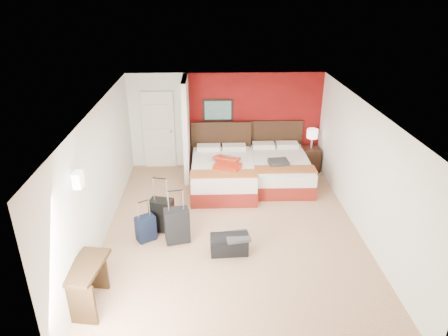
{
  "coord_description": "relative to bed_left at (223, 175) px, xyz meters",
  "views": [
    {
      "loc": [
        -0.46,
        -6.91,
        4.52
      ],
      "look_at": [
        -0.14,
        0.8,
        1.0
      ],
      "focal_mm": 32.54,
      "sensor_mm": 36.0,
      "label": 1
    }
  ],
  "objects": [
    {
      "name": "desk",
      "position": [
        -2.17,
        -3.91,
        0.06
      ],
      "size": [
        0.59,
        0.96,
        0.75
      ],
      "primitive_type": "cube",
      "rotation": [
        0.0,
        0.0,
        -0.16
      ],
      "color": "#301E10",
      "rests_on": "ground"
    },
    {
      "name": "suitcase_black",
      "position": [
        -1.27,
        -1.88,
        0.02
      ],
      "size": [
        0.5,
        0.38,
        0.67
      ],
      "primitive_type": "cube",
      "rotation": [
        0.0,
        0.0,
        -0.25
      ],
      "color": "black",
      "rests_on": "ground"
    },
    {
      "name": "nightstand",
      "position": [
        2.33,
        0.88,
        -0.0
      ],
      "size": [
        0.46,
        0.46,
        0.63
      ],
      "primitive_type": "cube",
      "rotation": [
        0.0,
        0.0,
        0.03
      ],
      "color": "black",
      "rests_on": "ground"
    },
    {
      "name": "jacket_bundle",
      "position": [
        1.32,
        -0.08,
        0.34
      ],
      "size": [
        0.48,
        0.4,
        0.11
      ],
      "primitive_type": "cube",
      "rotation": [
        0.0,
        0.0,
        0.1
      ],
      "color": "#313135",
      "rests_on": "bed_right"
    },
    {
      "name": "red_suitcase_open",
      "position": [
        0.1,
        -0.1,
        0.37
      ],
      "size": [
        0.87,
        0.98,
        0.1
      ],
      "primitive_type": "cube",
      "rotation": [
        0.0,
        0.0,
        -0.41
      ],
      "color": "#B8270F",
      "rests_on": "bed_left"
    },
    {
      "name": "jacket_draped",
      "position": [
        0.17,
        -2.71,
        0.05
      ],
      "size": [
        0.48,
        0.42,
        0.06
      ],
      "primitive_type": "cube",
      "rotation": [
        0.0,
        0.0,
        0.15
      ],
      "color": "#39393E",
      "rests_on": "duffel_bag"
    },
    {
      "name": "suitcase_charcoal",
      "position": [
        -0.95,
        -2.28,
        0.02
      ],
      "size": [
        0.5,
        0.37,
        0.67
      ],
      "primitive_type": "cube",
      "rotation": [
        0.0,
        0.0,
        0.21
      ],
      "color": "black",
      "rests_on": "ground"
    },
    {
      "name": "table_lamp",
      "position": [
        2.33,
        0.88,
        0.56
      ],
      "size": [
        0.35,
        0.35,
        0.51
      ],
      "primitive_type": "cylinder",
      "rotation": [
        0.0,
        0.0,
        -0.24
      ],
      "color": "beige",
      "rests_on": "nightstand"
    },
    {
      "name": "bed_left",
      "position": [
        0.0,
        0.0,
        0.0
      ],
      "size": [
        1.49,
        2.13,
        0.63
      ],
      "primitive_type": "cube",
      "rotation": [
        0.0,
        0.0,
        -0.01
      ],
      "color": "white",
      "rests_on": "ground"
    },
    {
      "name": "duffel_bag",
      "position": [
        0.02,
        -2.66,
        -0.15
      ],
      "size": [
        0.69,
        0.39,
        0.34
      ],
      "primitive_type": "cube",
      "rotation": [
        0.0,
        0.0,
        0.04
      ],
      "color": "black",
      "rests_on": "ground"
    },
    {
      "name": "room_walls",
      "position": [
        -1.28,
        -0.48,
        0.94
      ],
      "size": [
        5.02,
        6.52,
        2.5
      ],
      "color": "white",
      "rests_on": "ground"
    },
    {
      "name": "entry_door",
      "position": [
        -1.62,
        1.3,
        0.71
      ],
      "size": [
        0.82,
        0.06,
        2.05
      ],
      "primitive_type": "cube",
      "color": "silver",
      "rests_on": "ground"
    },
    {
      "name": "suitcase_navy",
      "position": [
        -1.55,
        -2.22,
        -0.07
      ],
      "size": [
        0.42,
        0.37,
        0.5
      ],
      "primitive_type": "cube",
      "rotation": [
        0.0,
        0.0,
        0.56
      ],
      "color": "black",
      "rests_on": "ground"
    },
    {
      "name": "bed_right",
      "position": [
        1.42,
        0.22,
        -0.01
      ],
      "size": [
        1.46,
        2.05,
        0.61
      ],
      "primitive_type": "cube",
      "rotation": [
        0.0,
        0.0,
        -0.02
      ],
      "color": "silver",
      "rests_on": "ground"
    },
    {
      "name": "red_accent_panel",
      "position": [
        0.88,
        1.33,
        0.93
      ],
      "size": [
        3.5,
        0.04,
        2.5
      ],
      "primitive_type": "cube",
      "color": "maroon",
      "rests_on": "ground"
    },
    {
      "name": "ground",
      "position": [
        0.13,
        -1.9,
        -0.32
      ],
      "size": [
        6.5,
        6.5,
        0.0
      ],
      "primitive_type": "plane",
      "color": "tan",
      "rests_on": "ground"
    },
    {
      "name": "partition_wall",
      "position": [
        -0.87,
        0.71,
        0.93
      ],
      "size": [
        0.12,
        1.2,
        2.5
      ],
      "primitive_type": "cube",
      "color": "silver",
      "rests_on": "ground"
    }
  ]
}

